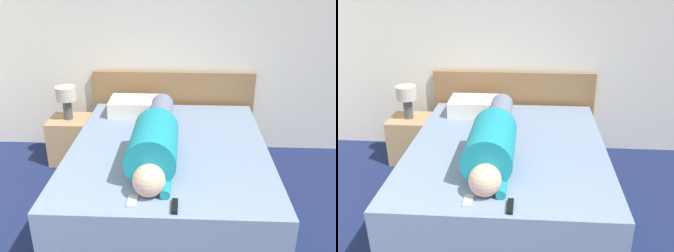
% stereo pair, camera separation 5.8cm
% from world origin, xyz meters
% --- Properties ---
extents(wall_back, '(5.87, 0.06, 2.60)m').
position_xyz_m(wall_back, '(0.00, 3.30, 1.30)').
color(wall_back, silver).
rests_on(wall_back, ground_plane).
extents(bed, '(1.70, 2.04, 0.57)m').
position_xyz_m(bed, '(0.17, 2.12, 0.28)').
color(bed, '#7589A8').
rests_on(bed, ground_plane).
extents(headboard, '(1.82, 0.04, 0.92)m').
position_xyz_m(headboard, '(0.17, 3.23, 0.46)').
color(headboard, olive).
rests_on(headboard, ground_plane).
extents(nightstand, '(0.42, 0.40, 0.49)m').
position_xyz_m(nightstand, '(-0.95, 2.88, 0.25)').
color(nightstand, tan).
rests_on(nightstand, ground_plane).
extents(table_lamp, '(0.21, 0.21, 0.36)m').
position_xyz_m(table_lamp, '(-0.95, 2.88, 0.74)').
color(table_lamp, '#4C4C51').
rests_on(table_lamp, nightstand).
extents(person_lying, '(0.37, 1.61, 0.37)m').
position_xyz_m(person_lying, '(0.07, 1.92, 0.73)').
color(person_lying, '#DBB293').
rests_on(person_lying, bed).
extents(pillow_near_headboard, '(0.51, 0.36, 0.16)m').
position_xyz_m(pillow_near_headboard, '(-0.23, 2.86, 0.65)').
color(pillow_near_headboard, silver).
rests_on(pillow_near_headboard, bed).
extents(tv_remote, '(0.04, 0.15, 0.02)m').
position_xyz_m(tv_remote, '(0.25, 1.22, 0.58)').
color(tv_remote, black).
rests_on(tv_remote, bed).
extents(cell_phone, '(0.06, 0.13, 0.01)m').
position_xyz_m(cell_phone, '(-0.04, 1.27, 0.58)').
color(cell_phone, '#B2B7BC').
rests_on(cell_phone, bed).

